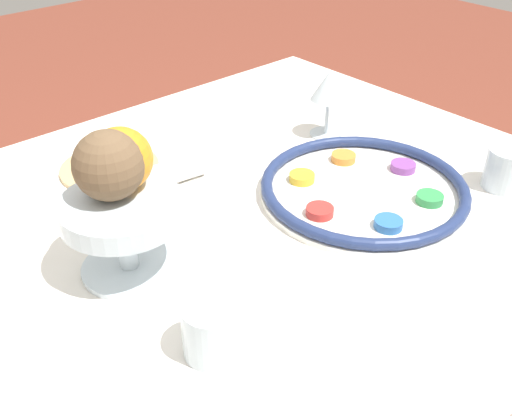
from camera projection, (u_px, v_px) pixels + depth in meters
dining_table at (237, 367)px, 1.17m from camera, size 1.25×0.99×0.70m
seder_plate at (364, 189)px, 1.03m from camera, size 0.36×0.36×0.03m
wine_glass at (329, 89)px, 1.18m from camera, size 0.07×0.07×0.14m
fruit_stand at (122, 219)px, 0.82m from camera, size 0.17×0.17×0.12m
orange_fruit at (121, 159)px, 0.81m from camera, size 0.09×0.09×0.09m
coconut at (109, 165)px, 0.79m from camera, size 0.10×0.10×0.10m
bread_plate at (110, 166)px, 1.11m from camera, size 0.18×0.18×0.02m
napkin_roll at (152, 178)px, 1.05m from camera, size 0.20×0.07×0.04m
cup_near at (507, 168)px, 1.04m from camera, size 0.07×0.07×0.07m
cup_mid at (212, 329)px, 0.72m from camera, size 0.07×0.07×0.07m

